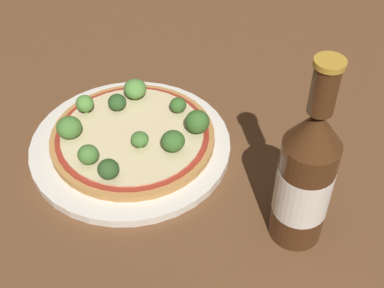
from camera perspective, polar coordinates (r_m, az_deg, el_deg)
ground_plane at (r=0.76m, az=-5.20°, el=-1.00°), size 3.00×3.00×0.00m
plate at (r=0.76m, az=-6.56°, el=-0.14°), size 0.28×0.28×0.01m
pizza at (r=0.76m, az=-6.35°, el=0.83°), size 0.23×0.23×0.01m
broccoli_floret_0 at (r=0.77m, az=-1.49°, el=4.18°), size 0.02×0.02×0.02m
broccoli_floret_1 at (r=0.80m, az=-6.10°, el=5.88°), size 0.03×0.03×0.03m
broccoli_floret_2 at (r=0.71m, az=-11.02°, el=-1.11°), size 0.03×0.03×0.03m
broccoli_floret_3 at (r=0.71m, az=-2.03°, el=0.32°), size 0.03×0.03×0.03m
broccoli_floret_4 at (r=0.78m, az=-11.38°, el=4.24°), size 0.03×0.03×0.03m
broccoli_floret_5 at (r=0.78m, az=-8.00°, el=4.44°), size 0.03×0.03×0.03m
broccoli_floret_6 at (r=0.74m, az=0.57°, el=2.39°), size 0.03×0.03×0.03m
broccoli_floret_7 at (r=0.72m, az=-5.59°, el=0.49°), size 0.02×0.02×0.03m
broccoli_floret_8 at (r=0.75m, az=-13.03°, el=1.60°), size 0.03×0.03×0.03m
broccoli_floret_9 at (r=0.68m, az=-8.91°, el=-2.67°), size 0.03×0.03×0.03m
beer_bottle at (r=0.60m, az=12.00°, el=-3.48°), size 0.06×0.06×0.25m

